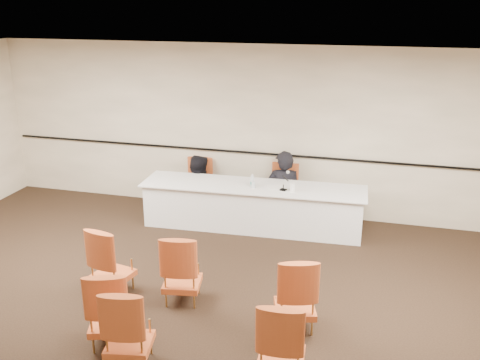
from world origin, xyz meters
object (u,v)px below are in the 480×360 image
Objects in this scene: drinking_glass at (253,185)px; coffee_cup at (292,187)px; aud_chair_front_left at (112,260)px; panelist_second_chair at (197,185)px; water_bottle at (252,180)px; panel_table at (253,206)px; aud_chair_front_right at (295,292)px; panelist_second at (198,197)px; microphone at (283,182)px; aud_chair_back_right at (282,340)px; panelist_main at (283,198)px; aud_chair_back_left at (110,306)px; aud_chair_front_mid at (182,267)px; aud_chair_back_mid at (128,326)px; panelist_main_chair at (283,192)px.

drinking_glass is 0.72× the size of coffee_cup.
aud_chair_front_left is (-1.96, -2.45, -0.35)m from coffee_cup.
panelist_second_chair is 1.00× the size of aud_chair_front_left.
water_bottle is at bearing 173.65° from coffee_cup.
coffee_cup is at bearing -12.04° from panel_table.
aud_chair_front_right is (1.19, -2.69, -0.38)m from water_bottle.
panelist_second is at bearing 153.91° from panel_table.
microphone is 0.17m from coffee_cup.
aud_chair_back_right is (0.52, -3.56, -0.35)m from coffee_cup.
panelist_second is (-1.58, -0.08, -0.12)m from panelist_main.
aud_chair_back_right is (2.38, -4.17, 0.23)m from panelist_second.
microphone is at bearing 87.05° from aud_chair_front_right.
panel_table is 3.65m from aud_chair_back_left.
aud_chair_back_right is at bearing -22.26° from aud_chair_back_left.
water_bottle is 0.22× the size of aud_chair_front_mid.
aud_chair_back_mid is at bearing -95.82° from water_bottle.
panelist_main is 1.59m from panelist_second_chair.
panelist_main_chair reaches higher than coffee_cup.
aud_chair_front_left and aud_chair_back_left have the same top height.
aud_chair_front_mid and aud_chair_back_right have the same top height.
aud_chair_back_mid is (-0.43, -3.76, -0.33)m from drinking_glass.
coffee_cup is at bearing 57.24° from aud_chair_front_mid.
panelist_second_chair is 1.00× the size of aud_chair_back_left.
panelist_main_chair is 1.00× the size of aud_chair_back_left.
aud_chair_front_right is at bearing 92.87° from panelist_main.
panel_table is at bearing -175.52° from microphone.
aud_chair_front_right is at bearing -61.29° from microphone.
aud_chair_back_right is at bearing -82.19° from panelist_main_chair.
aud_chair_front_mid is at bearing 66.47° from panelist_main.
drinking_glass reaches higher than panel_table.
aud_chair_back_mid and aud_chair_back_right have the same top height.
panelist_main_chair is at bearing 177.70° from panelist_second.
panelist_second is 1.70× the size of aud_chair_front_mid.
panelist_main is 12.48× the size of coffee_cup.
panelist_second_chair is 4.80m from aud_chair_back_right.
panel_table is at bearing 86.29° from water_bottle.
aud_chair_front_right is at bearing -79.59° from panelist_main_chair.
drinking_glass is at bearing -165.23° from microphone.
coffee_cup is 0.15× the size of aud_chair_back_mid.
panelist_main is 0.11m from panelist_main_chair.
aud_chair_front_left is 1.00× the size of aud_chair_front_right.
water_bottle is 0.22× the size of aud_chair_front_left.
aud_chair_front_mid is (-0.73, -3.09, 0.00)m from panelist_main_chair.
panelist_second_chair is 4.43m from aud_chair_back_mid.
aud_chair_front_right is 1.00× the size of aud_chair_back_right.
microphone reaches higher than water_bottle.
panelist_second is at bearing 175.31° from microphone.
panelist_second is at bearing 99.33° from aud_chair_front_left.
panelist_main reaches higher than aud_chair_front_right.
panelist_main is 4.51m from aud_chair_back_mid.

